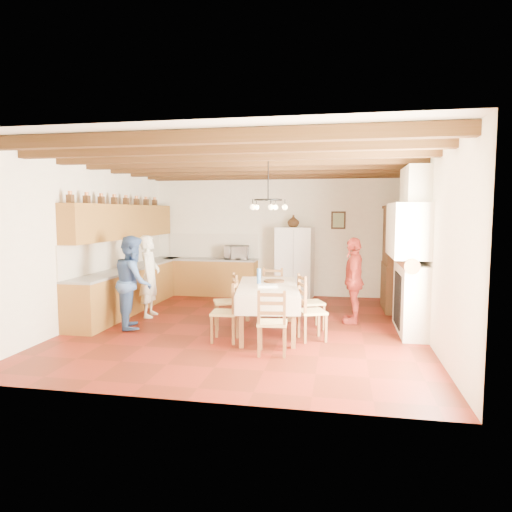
{
  "coord_description": "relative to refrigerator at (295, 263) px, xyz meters",
  "views": [
    {
      "loc": [
        1.62,
        -7.83,
        2.06
      ],
      "look_at": [
        0.1,
        0.3,
        1.25
      ],
      "focal_mm": 32.0,
      "sensor_mm": 36.0,
      "label": 1
    }
  ],
  "objects": [
    {
      "name": "ceiling_beams",
      "position": [
        -0.55,
        -2.94,
        2.07
      ],
      "size": [
        6.0,
        6.3,
        0.16
      ],
      "primitive_type": null,
      "color": "#3B240C",
      "rests_on": "ground"
    },
    {
      "name": "lower_cabinets_back",
      "position": [
        -2.1,
        0.01,
        -0.41
      ],
      "size": [
        2.3,
        0.6,
        0.86
      ],
      "primitive_type": "cube",
      "color": "brown",
      "rests_on": "ground"
    },
    {
      "name": "fridge_vase",
      "position": [
        -0.04,
        0.0,
        0.99
      ],
      "size": [
        0.33,
        0.33,
        0.29
      ],
      "primitive_type": "imported",
      "rotation": [
        0.0,
        0.0,
        0.22
      ],
      "color": "#3A2710",
      "rests_on": "refrigerator"
    },
    {
      "name": "chair_end_near",
      "position": [
        0.12,
        -4.39,
        -0.36
      ],
      "size": [
        0.45,
        0.44,
        0.96
      ],
      "primitive_type": null,
      "rotation": [
        0.0,
        0.0,
        3.23
      ],
      "color": "brown",
      "rests_on": "floor"
    },
    {
      "name": "chandelier",
      "position": [
        -0.13,
        -3.28,
        1.41
      ],
      "size": [
        0.47,
        0.47,
        0.03
      ],
      "primitive_type": "torus",
      "color": "black",
      "rests_on": "ground"
    },
    {
      "name": "hutch",
      "position": [
        2.2,
        -0.96,
        0.25
      ],
      "size": [
        0.51,
        1.2,
        2.18
      ],
      "primitive_type": null,
      "rotation": [
        0.0,
        0.0,
        0.01
      ],
      "color": "#3A2710",
      "rests_on": "floor"
    },
    {
      "name": "wall_picture",
      "position": [
        1.0,
        0.29,
        1.01
      ],
      "size": [
        0.34,
        0.03,
        0.42
      ],
      "primitive_type": "cube",
      "color": "#302014",
      "rests_on": "ground"
    },
    {
      "name": "ceiling",
      "position": [
        -0.55,
        -2.94,
        2.17
      ],
      "size": [
        6.0,
        6.5,
        0.02
      ],
      "primitive_type": "cube",
      "color": "silver",
      "rests_on": "ground"
    },
    {
      "name": "microwave",
      "position": [
        -1.42,
        0.01,
        0.22
      ],
      "size": [
        0.64,
        0.48,
        0.33
      ],
      "primitive_type": "imported",
      "rotation": [
        0.0,
        0.0,
        0.14
      ],
      "color": "silver",
      "rests_on": "countertop_back"
    },
    {
      "name": "dining_table",
      "position": [
        -0.13,
        -3.28,
        -0.1
      ],
      "size": [
        1.25,
        2.03,
        0.83
      ],
      "rotation": [
        0.0,
        0.0,
        0.15
      ],
      "color": "beige",
      "rests_on": "floor"
    },
    {
      "name": "person_woman_blue",
      "position": [
        -2.53,
        -3.32,
        -0.02
      ],
      "size": [
        0.89,
        0.98,
        1.64
      ],
      "primitive_type": "imported",
      "rotation": [
        0.0,
        0.0,
        2.0
      ],
      "color": "#3C5C9A",
      "rests_on": "floor"
    },
    {
      "name": "person_man",
      "position": [
        -2.6,
        -2.47,
        -0.04
      ],
      "size": [
        0.45,
        0.62,
        1.6
      ],
      "primitive_type": "imported",
      "rotation": [
        0.0,
        0.0,
        1.68
      ],
      "color": "silver",
      "rests_on": "floor"
    },
    {
      "name": "person_woman_red",
      "position": [
        1.31,
        -2.25,
        -0.05
      ],
      "size": [
        0.46,
        0.96,
        1.59
      ],
      "primitive_type": "imported",
      "rotation": [
        0.0,
        0.0,
        -1.65
      ],
      "color": "#A32F23",
      "rests_on": "floor"
    },
    {
      "name": "countertop_left",
      "position": [
        -3.25,
        -1.89,
        0.04
      ],
      "size": [
        0.62,
        4.3,
        0.04
      ],
      "primitive_type": "cube",
      "color": "gray",
      "rests_on": "lower_cabinets_left"
    },
    {
      "name": "refrigerator",
      "position": [
        0.0,
        0.0,
        0.0
      ],
      "size": [
        0.9,
        0.76,
        1.69
      ],
      "primitive_type": "cube",
      "rotation": [
        0.0,
        0.0,
        -0.08
      ],
      "color": "white",
      "rests_on": "floor"
    },
    {
      "name": "chair_right_near",
      "position": [
        0.64,
        -3.54,
        -0.36
      ],
      "size": [
        0.52,
        0.54,
        0.96
      ],
      "primitive_type": null,
      "rotation": [
        0.0,
        0.0,
        1.94
      ],
      "color": "brown",
      "rests_on": "floor"
    },
    {
      "name": "wall_left",
      "position": [
        -3.56,
        -2.94,
        0.66
      ],
      "size": [
        0.02,
        6.5,
        3.0
      ],
      "primitive_type": "cube",
      "color": "silver",
      "rests_on": "ground"
    },
    {
      "name": "chair_left_far",
      "position": [
        -0.93,
        -3.02,
        -0.36
      ],
      "size": [
        0.53,
        0.54,
        0.96
      ],
      "primitive_type": null,
      "rotation": [
        0.0,
        0.0,
        -1.2
      ],
      "color": "brown",
      "rests_on": "floor"
    },
    {
      "name": "upper_cabinets",
      "position": [
        -3.38,
        -1.89,
        1.01
      ],
      "size": [
        0.35,
        4.2,
        0.7
      ],
      "primitive_type": "cube",
      "color": "brown",
      "rests_on": "ground"
    },
    {
      "name": "chair_left_near",
      "position": [
        -0.73,
        -3.87,
        -0.36
      ],
      "size": [
        0.42,
        0.44,
        0.96
      ],
      "primitive_type": null,
      "rotation": [
        0.0,
        0.0,
        -1.51
      ],
      "color": "brown",
      "rests_on": "floor"
    },
    {
      "name": "countertop_back",
      "position": [
        -2.1,
        0.01,
        0.04
      ],
      "size": [
        2.34,
        0.62,
        0.04
      ],
      "primitive_type": "cube",
      "color": "gray",
      "rests_on": "lower_cabinets_back"
    },
    {
      "name": "wall_front",
      "position": [
        -0.55,
        -6.2,
        0.66
      ],
      "size": [
        6.0,
        0.02,
        3.0
      ],
      "primitive_type": "cube",
      "color": "silver",
      "rests_on": "ground"
    },
    {
      "name": "backsplash_left",
      "position": [
        -3.54,
        -1.89,
        0.36
      ],
      "size": [
        0.03,
        4.3,
        0.6
      ],
      "primitive_type": "cube",
      "color": "silver",
      "rests_on": "ground"
    },
    {
      "name": "floor",
      "position": [
        -0.55,
        -2.94,
        -0.85
      ],
      "size": [
        6.0,
        6.5,
        0.02
      ],
      "primitive_type": "cube",
      "color": "#52190D",
      "rests_on": "ground"
    },
    {
      "name": "wall_right",
      "position": [
        2.46,
        -2.94,
        0.66
      ],
      "size": [
        0.02,
        6.5,
        3.0
      ],
      "primitive_type": "cube",
      "color": "silver",
      "rests_on": "ground"
    },
    {
      "name": "backsplash_back",
      "position": [
        -2.1,
        0.3,
        0.36
      ],
      "size": [
        2.3,
        0.03,
        0.6
      ],
      "primitive_type": "cube",
      "color": "silver",
      "rests_on": "ground"
    },
    {
      "name": "fireplace",
      "position": [
        2.17,
        -2.74,
        0.56
      ],
      "size": [
        0.56,
        1.6,
        2.8
      ],
      "primitive_type": null,
      "color": "beige",
      "rests_on": "ground"
    },
    {
      "name": "wall_back",
      "position": [
        -0.55,
        0.32,
        0.66
      ],
      "size": [
        6.0,
        0.02,
        3.0
      ],
      "primitive_type": "cube",
      "color": "silver",
      "rests_on": "ground"
    },
    {
      "name": "chair_end_far",
      "position": [
        -0.23,
        -2.17,
        -0.36
      ],
      "size": [
        0.42,
        0.4,
        0.96
      ],
      "primitive_type": null,
      "rotation": [
        0.0,
        0.0,
        -0.0
      ],
      "color": "brown",
      "rests_on": "floor"
    },
    {
      "name": "chair_right_far",
      "position": [
        0.57,
        -2.81,
        -0.36
      ],
      "size": [
        0.53,
        0.54,
        0.96
      ],
      "primitive_type": null,
      "rotation": [
        0.0,
        0.0,
        1.98
      ],
      "color": "brown",
      "rests_on": "floor"
    },
    {
      "name": "lower_cabinets_left",
      "position": [
        -3.25,
        -1.89,
        -0.41
      ],
      "size": [
        0.6,
        4.3,
        0.86
      ],
      "primitive_type": "cube",
      "color": "brown",
      "rests_on": "ground"
    }
  ]
}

